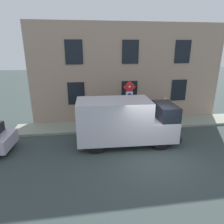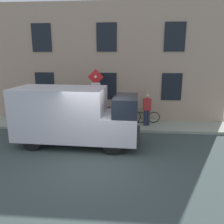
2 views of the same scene
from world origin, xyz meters
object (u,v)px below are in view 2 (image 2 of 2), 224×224
at_px(pedestrian, 147,109).
at_px(delivery_van, 74,115).
at_px(bicycle_blue, 104,116).
at_px(bicycle_purple, 131,116).
at_px(bicycle_black, 117,116).
at_px(bicycle_green, 144,116).
at_px(sign_post_stacked, 96,93).

bearing_deg(pedestrian, delivery_van, 119.47).
height_order(bicycle_blue, pedestrian, pedestrian).
xyz_separation_m(bicycle_purple, bicycle_black, (-0.00, 0.76, 0.00)).
xyz_separation_m(bicycle_blue, pedestrian, (-0.44, -2.37, 0.56)).
distance_m(bicycle_blue, pedestrian, 2.48).
xyz_separation_m(delivery_van, pedestrian, (2.55, -3.28, -0.26)).
bearing_deg(bicycle_purple, bicycle_green, -172.89).
height_order(sign_post_stacked, bicycle_black, sign_post_stacked).
height_order(sign_post_stacked, bicycle_purple, sign_post_stacked).
bearing_deg(bicycle_green, bicycle_purple, -2.24).
relative_size(bicycle_purple, pedestrian, 1.00).
bearing_deg(bicycle_black, bicycle_green, -174.13).
height_order(sign_post_stacked, pedestrian, sign_post_stacked).
height_order(delivery_van, bicycle_black, delivery_van).
height_order(bicycle_purple, pedestrian, pedestrian).
height_order(bicycle_black, pedestrian, pedestrian).
height_order(delivery_van, pedestrian, delivery_van).
distance_m(delivery_van, pedestrian, 4.16).
distance_m(sign_post_stacked, pedestrian, 2.85).
xyz_separation_m(sign_post_stacked, bicycle_black, (1.09, -1.00, -1.48)).
bearing_deg(bicycle_green, bicycle_blue, -2.15).
height_order(bicycle_green, bicycle_purple, same).
relative_size(sign_post_stacked, delivery_van, 0.54).
xyz_separation_m(sign_post_stacked, delivery_van, (-1.90, 0.66, -0.66)).
bearing_deg(bicycle_black, bicycle_purple, -174.08).
distance_m(sign_post_stacked, bicycle_black, 2.10).
bearing_deg(pedestrian, bicycle_black, 66.31).
relative_size(delivery_van, bicycle_purple, 3.15).
bearing_deg(pedestrian, sign_post_stacked, 95.58).
bearing_deg(pedestrian, bicycle_blue, 71.12).
bearing_deg(sign_post_stacked, bicycle_blue, -12.50).
relative_size(sign_post_stacked, pedestrian, 1.69).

